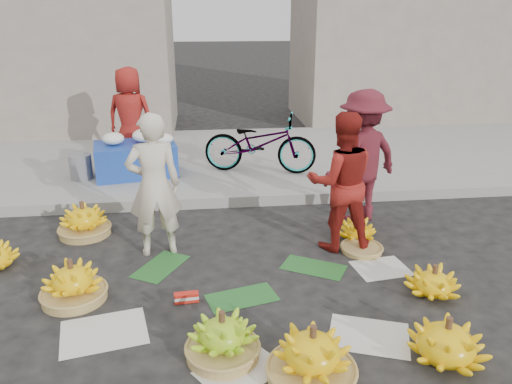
{
  "coord_description": "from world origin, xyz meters",
  "views": [
    {
      "loc": [
        -0.43,
        -4.25,
        2.55
      ],
      "look_at": [
        0.14,
        0.77,
        0.7
      ],
      "focal_mm": 35.0,
      "sensor_mm": 36.0,
      "label": 1
    }
  ],
  "objects": [
    {
      "name": "ground",
      "position": [
        0.0,
        0.0,
        0.0
      ],
      "size": [
        80.0,
        80.0,
        0.0
      ],
      "primitive_type": "plane",
      "color": "black",
      "rests_on": "ground"
    },
    {
      "name": "curb",
      "position": [
        0.0,
        2.2,
        0.07
      ],
      "size": [
        40.0,
        0.25,
        0.15
      ],
      "primitive_type": "cube",
      "color": "gray",
      "rests_on": "ground"
    },
    {
      "name": "sidewalk",
      "position": [
        0.0,
        4.3,
        0.06
      ],
      "size": [
        40.0,
        4.0,
        0.12
      ],
      "primitive_type": "cube",
      "color": "gray",
      "rests_on": "ground"
    },
    {
      "name": "building_left",
      "position": [
        -4.0,
        7.2,
        2.0
      ],
      "size": [
        6.0,
        3.0,
        4.0
      ],
      "primitive_type": "cube",
      "color": "gray",
      "rests_on": "sidewalk"
    },
    {
      "name": "building_right",
      "position": [
        4.5,
        7.7,
        2.5
      ],
      "size": [
        5.0,
        3.0,
        5.0
      ],
      "primitive_type": "cube",
      "color": "gray",
      "rests_on": "sidewalk"
    },
    {
      "name": "newspaper_scatter",
      "position": [
        0.0,
        -0.8,
        0.0
      ],
      "size": [
        3.2,
        1.8,
        0.0
      ],
      "primitive_type": null,
      "color": "silver",
      "rests_on": "ground"
    },
    {
      "name": "banana_leaves",
      "position": [
        -0.1,
        0.2,
        0.0
      ],
      "size": [
        2.0,
        1.0,
        0.0
      ],
      "primitive_type": null,
      "color": "#1C5621",
      "rests_on": "ground"
    },
    {
      "name": "banana_bunch_0",
      "position": [
        -1.66,
        -0.05,
        0.17
      ],
      "size": [
        0.59,
        0.59,
        0.42
      ],
      "rotation": [
        0.0,
        0.0,
        0.18
      ],
      "color": "olive",
      "rests_on": "ground"
    },
    {
      "name": "banana_bunch_1",
      "position": [
        -0.32,
        -1.02,
        0.17
      ],
      "size": [
        0.6,
        0.6,
        0.41
      ],
      "rotation": [
        0.0,
        0.0,
        -0.28
      ],
      "color": "olive",
      "rests_on": "ground"
    },
    {
      "name": "banana_bunch_2",
      "position": [
        0.31,
        -1.34,
        0.19
      ],
      "size": [
        0.7,
        0.7,
        0.45
      ],
      "rotation": [
        0.0,
        0.0,
        0.26
      ],
      "color": "olive",
      "rests_on": "ground"
    },
    {
      "name": "banana_bunch_3",
      "position": [
        1.38,
        -1.26,
        0.17
      ],
      "size": [
        0.68,
        0.68,
        0.38
      ],
      "rotation": [
        0.0,
        0.0,
        0.11
      ],
      "color": "yellow",
      "rests_on": "ground"
    },
    {
      "name": "banana_bunch_4",
      "position": [
        1.71,
        -0.34,
        0.13
      ],
      "size": [
        0.62,
        0.62,
        0.31
      ],
      "rotation": [
        0.0,
        0.0,
        -0.38
      ],
      "color": "yellow",
      "rests_on": "ground"
    },
    {
      "name": "banana_bunch_5",
      "position": [
        1.36,
        0.95,
        0.11
      ],
      "size": [
        0.44,
        0.44,
        0.28
      ],
      "rotation": [
        0.0,
        0.0,
        0.09
      ],
      "color": "yellow",
      "rests_on": "ground"
    },
    {
      "name": "banana_bunch_7",
      "position": [
        -1.86,
        1.42,
        0.18
      ],
      "size": [
        0.65,
        0.65,
        0.42
      ],
      "rotation": [
        0.0,
        0.0,
        -0.29
      ],
      "color": "olive",
      "rests_on": "ground"
    },
    {
      "name": "basket_spare",
      "position": [
        1.32,
        0.61,
        0.03
      ],
      "size": [
        0.55,
        0.55,
        0.05
      ],
      "primitive_type": "cylinder",
      "rotation": [
        0.0,
        0.0,
        0.24
      ],
      "color": "olive",
      "rests_on": "ground"
    },
    {
      "name": "incense_stack",
      "position": [
        -0.62,
        -0.22,
        0.05
      ],
      "size": [
        0.23,
        0.09,
        0.09
      ],
      "primitive_type": "cube",
      "rotation": [
        0.0,
        0.0,
        0.08
      ],
      "color": "red",
      "rests_on": "ground"
    },
    {
      "name": "vendor_cream",
      "position": [
        -0.94,
        0.85,
        0.79
      ],
      "size": [
        0.63,
        0.46,
        1.58
      ],
      "primitive_type": "imported",
      "rotation": [
        0.0,
        0.0,
        3.3
      ],
      "color": "beige",
      "rests_on": "ground"
    },
    {
      "name": "vendor_red",
      "position": [
        1.08,
        0.76,
        0.78
      ],
      "size": [
        0.78,
        0.62,
        1.56
      ],
      "primitive_type": "imported",
      "rotation": [
        0.0,
        0.0,
        3.1
      ],
      "color": "maroon",
      "rests_on": "ground"
    },
    {
      "name": "man_striped",
      "position": [
        1.55,
        1.51,
        0.83
      ],
      "size": [
        1.23,
        0.99,
        1.67
      ],
      "primitive_type": "imported",
      "rotation": [
        0.0,
        0.0,
        3.54
      ],
      "color": "maroon",
      "rests_on": "ground"
    },
    {
      "name": "flower_table",
      "position": [
        -1.43,
        3.33,
        0.41
      ],
      "size": [
        1.32,
        0.96,
        0.7
      ],
      "rotation": [
        0.0,
        0.0,
        0.18
      ],
      "color": "#173797",
      "rests_on": "sidewalk"
    },
    {
      "name": "grey_bucket",
      "position": [
        -2.26,
        3.24,
        0.31
      ],
      "size": [
        0.33,
        0.33,
        0.38
      ],
      "primitive_type": "cylinder",
      "color": "slate",
      "rests_on": "sidewalk"
    },
    {
      "name": "flower_vendor",
      "position": [
        -1.56,
        4.0,
        0.91
      ],
      "size": [
        0.87,
        0.67,
        1.59
      ],
      "primitive_type": "imported",
      "rotation": [
        0.0,
        0.0,
        2.91
      ],
      "color": "maroon",
      "rests_on": "sidewalk"
    },
    {
      "name": "bicycle",
      "position": [
        0.49,
        3.28,
        0.58
      ],
      "size": [
        1.03,
        1.86,
        0.93
      ],
      "primitive_type": "imported",
      "rotation": [
        0.0,
        0.0,
        1.32
      ],
      "color": "gray",
      "rests_on": "sidewalk"
    }
  ]
}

